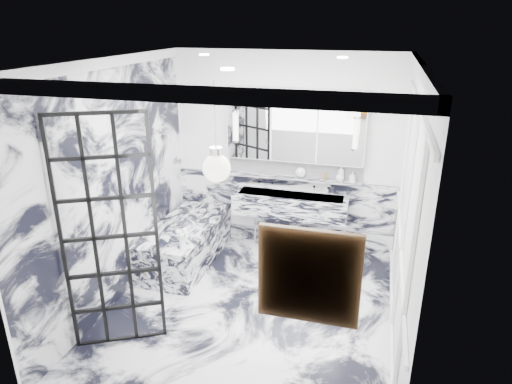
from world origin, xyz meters
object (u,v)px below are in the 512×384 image
(bathtub, at_px, (186,243))
(trough_sink, at_px, (290,205))
(mirror_cabinet, at_px, (295,126))
(crittall_door, at_px, (110,237))

(bathtub, bearing_deg, trough_sink, 26.48)
(trough_sink, relative_size, mirror_cabinet, 0.84)
(mirror_cabinet, relative_size, bathtub, 1.15)
(crittall_door, xyz_separation_m, trough_sink, (1.30, 2.40, -0.47))
(crittall_door, xyz_separation_m, bathtub, (-0.03, 1.74, -0.93))
(crittall_door, height_order, trough_sink, crittall_door)
(mirror_cabinet, distance_m, bathtub, 2.20)
(trough_sink, bearing_deg, bathtub, -153.52)
(crittall_door, relative_size, mirror_cabinet, 1.26)
(crittall_door, height_order, bathtub, crittall_door)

